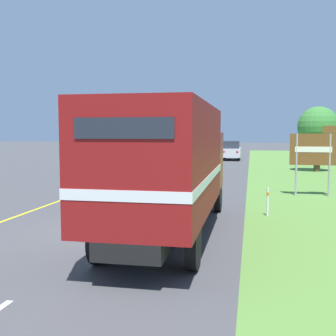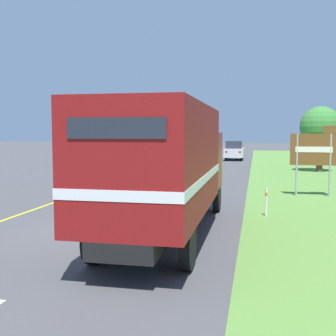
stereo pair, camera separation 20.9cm
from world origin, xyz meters
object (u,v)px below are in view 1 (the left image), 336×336
lead_car_white (156,162)px  highway_sign (314,151)px  roadside_tree_mid (318,127)px  delineator_post (268,201)px  lead_car_blue_ahead (206,146)px  horse_trailer_truck (169,164)px  lead_car_silver_ahead (231,150)px

lead_car_white → highway_sign: (8.35, -5.94, 0.97)m
roadside_tree_mid → delineator_post: (-4.00, -16.85, -2.60)m
lead_car_blue_ahead → roadside_tree_mid: (10.31, -23.25, 2.11)m
horse_trailer_truck → roadside_tree_mid: 21.28m
lead_car_silver_ahead → lead_car_blue_ahead: lead_car_blue_ahead is taller
highway_sign → delineator_post: highway_sign is taller
lead_car_white → lead_car_blue_ahead: lead_car_blue_ahead is taller
horse_trailer_truck → lead_car_silver_ahead: size_ratio=1.98×
lead_car_white → delineator_post: bearing=-60.0°
highway_sign → lead_car_white: bearing=144.6°
lead_car_white → roadside_tree_mid: (10.25, 6.02, 2.14)m
highway_sign → lead_car_blue_ahead: bearing=103.4°
lead_car_white → lead_car_blue_ahead: size_ratio=1.02×
horse_trailer_truck → lead_car_silver_ahead: bearing=89.6°
lead_car_white → roadside_tree_mid: bearing=30.4°
roadside_tree_mid → delineator_post: roadside_tree_mid is taller
horse_trailer_truck → lead_car_blue_ahead: 43.58m
lead_car_silver_ahead → lead_car_blue_ahead: size_ratio=0.97×
lead_car_blue_ahead → highway_sign: 36.21m
lead_car_white → lead_car_silver_ahead: lead_car_white is taller
delineator_post → lead_car_blue_ahead: bearing=98.9°
lead_car_silver_ahead → delineator_post: 28.09m
lead_car_white → highway_sign: highway_sign is taller
lead_car_silver_ahead → highway_sign: (4.58, -23.09, 0.98)m
lead_car_silver_ahead → horse_trailer_truck: bearing=-90.4°
highway_sign → roadside_tree_mid: (1.89, 11.96, 1.17)m
lead_car_white → delineator_post: (6.25, -10.84, -0.46)m
lead_car_blue_ahead → delineator_post: (6.31, -40.10, -0.49)m
lead_car_white → horse_trailer_truck: bearing=-75.8°
roadside_tree_mid → lead_car_blue_ahead: bearing=113.9°
lead_car_white → highway_sign: bearing=-35.4°
lead_car_white → roadside_tree_mid: roadside_tree_mid is taller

